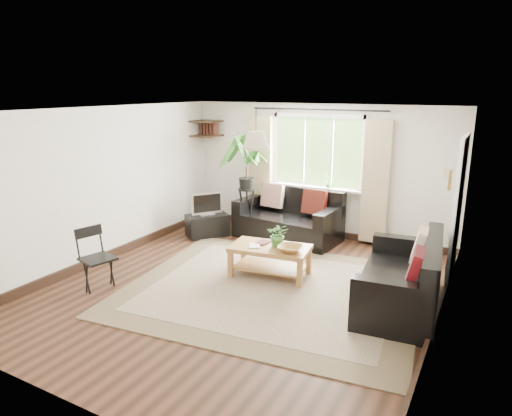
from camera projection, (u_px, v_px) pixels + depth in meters
The scene contains 24 objects.
floor at pixel (242, 288), 6.27m from camera, with size 5.50×5.50×0.00m, color black.
ceiling at pixel (241, 110), 5.65m from camera, with size 5.50×5.50×0.00m, color white.
wall_back at pixel (318, 171), 8.30m from camera, with size 5.00×0.02×2.40m, color silver.
wall_front at pixel (67, 279), 3.63m from camera, with size 5.00×0.02×2.40m, color silver.
wall_left at pixel (103, 185), 7.12m from camera, with size 0.02×5.50×2.40m, color silver.
wall_right at pixel (446, 232), 4.81m from camera, with size 0.02×5.50×2.40m, color silver.
rug at pixel (272, 289), 6.22m from camera, with size 3.82×3.28×0.02m, color #C4B398.
window at pixel (317, 152), 8.17m from camera, with size 2.50×0.16×2.16m, color white, non-canonical shape.
door at pixel (457, 212), 6.32m from camera, with size 0.06×0.96×2.06m, color silver.
corner_shelf at pixel (207, 129), 8.95m from camera, with size 0.50×0.50×0.34m, color black, non-canonical shape.
pendant_lamp at pixel (256, 136), 6.08m from camera, with size 0.36×0.36×0.54m, color beige, non-canonical shape.
wall_sconce at pixel (448, 176), 4.95m from camera, with size 0.12×0.12×0.28m, color beige, non-canonical shape.
sofa_back at pixel (288, 216), 8.21m from camera, with size 1.85×0.92×0.87m, color black, non-canonical shape.
sofa_right at pixel (400, 275), 5.66m from camera, with size 0.90×1.81×0.85m, color black, non-canonical shape.
coffee_table at pixel (270, 261), 6.62m from camera, with size 1.13×0.61×0.46m, color brown, non-canonical shape.
table_plant at pixel (278, 235), 6.52m from camera, with size 0.31×0.27×0.35m, color #3A722D.
bowl at pixel (290, 249), 6.34m from camera, with size 0.34×0.34×0.09m, color olive.
book_a at pixel (249, 246), 6.56m from camera, with size 0.15×0.21×0.02m, color silver.
book_b at pixel (258, 241), 6.74m from camera, with size 0.16×0.22×0.02m, color #532621.
tv_stand at pixel (207, 225), 8.45m from camera, with size 0.75×0.42×0.40m, color black.
tv at pixel (207, 203), 8.34m from camera, with size 0.57×0.19×0.44m, color #A5A5AA, non-canonical shape.
palm_stand at pixel (247, 185), 8.39m from camera, with size 0.73×0.73×1.88m, color black, non-canonical shape.
folding_chair at pixel (98, 260), 6.14m from camera, with size 0.44×0.44×0.85m, color black, non-canonical shape.
sill_plant at pixel (328, 181), 8.11m from camera, with size 0.14×0.10×0.27m, color #2D6023.
Camera 1 is at (2.93, -4.98, 2.68)m, focal length 32.00 mm.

